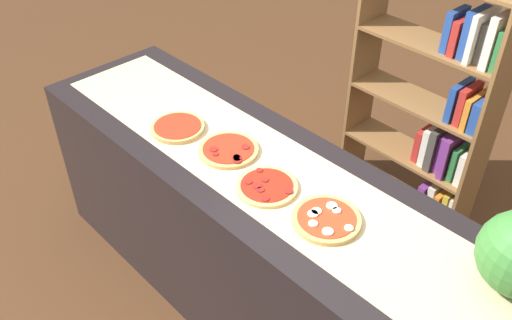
% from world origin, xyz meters
% --- Properties ---
extents(ground_plane, '(12.00, 12.00, 0.00)m').
position_xyz_m(ground_plane, '(0.00, 0.00, 0.00)').
color(ground_plane, '#4C2D19').
extents(counter, '(2.39, 0.68, 0.88)m').
position_xyz_m(counter, '(0.00, 0.00, 0.44)').
color(counter, black).
rests_on(counter, ground_plane).
extents(parchment_paper, '(2.25, 0.46, 0.00)m').
position_xyz_m(parchment_paper, '(0.00, 0.00, 0.88)').
color(parchment_paper, beige).
rests_on(parchment_paper, counter).
extents(pizza_plain_0, '(0.24, 0.24, 0.02)m').
position_xyz_m(pizza_plain_0, '(-0.42, -0.08, 0.90)').
color(pizza_plain_0, tan).
rests_on(pizza_plain_0, parchment_paper).
extents(pizza_pepperoni_1, '(0.26, 0.26, 0.02)m').
position_xyz_m(pizza_pepperoni_1, '(-0.14, -0.03, 0.89)').
color(pizza_pepperoni_1, tan).
rests_on(pizza_pepperoni_1, parchment_paper).
extents(pizza_pepperoni_2, '(0.24, 0.24, 0.02)m').
position_xyz_m(pizza_pepperoni_2, '(0.14, -0.08, 0.89)').
color(pizza_pepperoni_2, '#DBB26B').
rests_on(pizza_pepperoni_2, parchment_paper).
extents(pizza_mozzarella_3, '(0.25, 0.25, 0.03)m').
position_xyz_m(pizza_mozzarella_3, '(0.42, -0.05, 0.90)').
color(pizza_mozzarella_3, tan).
rests_on(pizza_mozzarella_3, parchment_paper).
extents(bookshelf, '(0.81, 0.27, 1.40)m').
position_xyz_m(bookshelf, '(0.18, 1.18, 0.69)').
color(bookshelf, brown).
rests_on(bookshelf, ground_plane).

